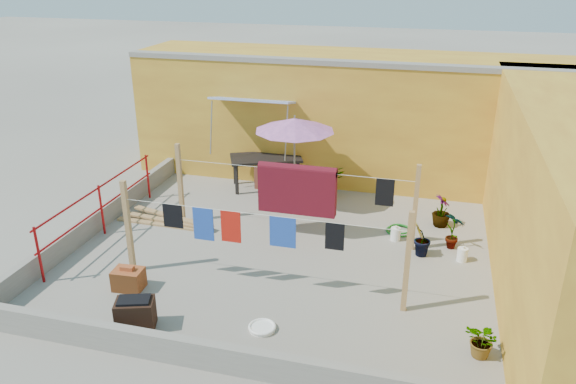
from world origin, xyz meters
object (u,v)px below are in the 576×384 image
object	(u,v)px
water_jug_b	(396,234)
plant_back_a	(328,181)
patio_umbrella	(295,125)
brick_stack	(129,279)
water_jug_a	(462,255)
green_hose	(399,230)
brazier	(135,314)
outdoor_table	(266,160)
white_basin	(262,327)

from	to	relation	value
water_jug_b	plant_back_a	xyz separation A→B (m)	(-1.81, 1.87, 0.29)
patio_umbrella	water_jug_b	size ratio (longest dim) A/B	7.35
brick_stack	water_jug_a	size ratio (longest dim) A/B	1.72
green_hose	plant_back_a	distance (m)	2.40
brazier	plant_back_a	bearing A→B (deg)	72.50
outdoor_table	green_hose	distance (m)	3.95
brick_stack	water_jug_a	bearing A→B (deg)	24.07
plant_back_a	brick_stack	bearing A→B (deg)	-117.40
outdoor_table	green_hose	xyz separation A→B (m)	(3.50, -1.69, -0.70)
brick_stack	water_jug_a	xyz separation A→B (m)	(5.71, 2.55, -0.06)
patio_umbrella	water_jug_a	world-z (taller)	patio_umbrella
brazier	patio_umbrella	bearing A→B (deg)	76.94
brick_stack	plant_back_a	size ratio (longest dim) A/B	0.63
white_basin	green_hose	size ratio (longest dim) A/B	0.78
outdoor_table	green_hose	bearing A→B (deg)	-25.74
white_basin	water_jug_b	distance (m)	4.04
outdoor_table	water_jug_a	xyz separation A→B (m)	(4.77, -2.65, -0.60)
water_jug_a	brick_stack	bearing A→B (deg)	-155.93
brazier	water_jug_b	bearing A→B (deg)	47.94
water_jug_a	plant_back_a	world-z (taller)	plant_back_a
white_basin	water_jug_b	xyz separation A→B (m)	(1.76, 3.63, 0.10)
brazier	white_basin	bearing A→B (deg)	13.36
white_basin	plant_back_a	world-z (taller)	plant_back_a
outdoor_table	plant_back_a	bearing A→B (deg)	-7.86
water_jug_a	water_jug_b	bearing A→B (deg)	157.46
brazier	outdoor_table	bearing A→B (deg)	87.75
water_jug_a	plant_back_a	xyz separation A→B (m)	(-3.13, 2.42, 0.29)
brazier	plant_back_a	xyz separation A→B (m)	(1.88, 5.96, 0.17)
patio_umbrella	outdoor_table	xyz separation A→B (m)	(-0.98, 0.92, -1.22)
outdoor_table	brick_stack	size ratio (longest dim) A/B	3.62
water_jug_b	plant_back_a	size ratio (longest dim) A/B	0.37
outdoor_table	water_jug_b	distance (m)	4.08
patio_umbrella	water_jug_a	xyz separation A→B (m)	(3.79, -1.72, -1.82)
green_hose	plant_back_a	world-z (taller)	plant_back_a
brick_stack	green_hose	world-z (taller)	brick_stack
water_jug_a	patio_umbrella	bearing A→B (deg)	155.55
brick_stack	plant_back_a	distance (m)	5.61
outdoor_table	water_jug_a	world-z (taller)	outdoor_table
patio_umbrella	green_hose	xyz separation A→B (m)	(2.52, -0.76, -1.93)
outdoor_table	water_jug_a	bearing A→B (deg)	-29.04
water_jug_a	green_hose	world-z (taller)	water_jug_a
patio_umbrella	plant_back_a	distance (m)	1.81
water_jug_a	plant_back_a	bearing A→B (deg)	142.28
patio_umbrella	brick_stack	size ratio (longest dim) A/B	4.31
brick_stack	water_jug_a	distance (m)	6.25
plant_back_a	outdoor_table	bearing A→B (deg)	172.14
patio_umbrella	outdoor_table	distance (m)	1.82
water_jug_a	green_hose	size ratio (longest dim) A/B	0.56
white_basin	water_jug_b	size ratio (longest dim) A/B	1.39
white_basin	water_jug_a	distance (m)	4.36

